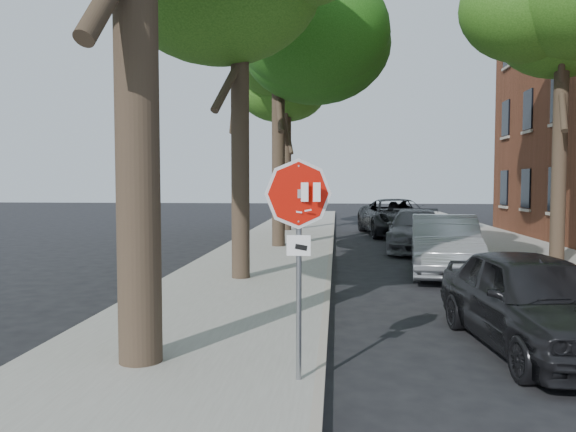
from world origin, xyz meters
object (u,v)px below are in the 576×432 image
at_px(tree_mid_b, 278,30).
at_px(tree_far, 287,85).
at_px(car_b, 444,245).
at_px(tree_right, 561,12).
at_px(car_a, 533,300).
at_px(stop_sign, 299,226).
at_px(car_c, 417,230).
at_px(car_d, 396,217).

height_order(tree_mid_b, tree_far, tree_mid_b).
distance_m(tree_mid_b, tree_far, 7.04).
bearing_deg(car_b, tree_right, 30.21).
xyz_separation_m(tree_far, car_a, (5.32, -19.24, -6.48)).
bearing_deg(car_b, tree_mid_b, 139.39).
relative_size(stop_sign, tree_far, 0.28).
bearing_deg(tree_far, tree_mid_b, -87.56).
distance_m(tree_far, car_b, 15.00).
relative_size(car_a, car_c, 0.84).
xyz_separation_m(car_a, car_d, (-0.12, 17.90, 0.12)).
bearing_deg(car_b, car_c, 96.83).
distance_m(stop_sign, car_c, 14.34).
relative_size(tree_far, car_b, 1.95).
height_order(stop_sign, car_a, stop_sign).
height_order(tree_mid_b, tree_right, tree_mid_b).
bearing_deg(tree_far, car_d, -14.42).
relative_size(car_a, car_d, 0.70).
bearing_deg(car_a, car_d, 84.01).
xyz_separation_m(tree_right, car_a, (-3.38, -8.24, -6.48)).
distance_m(tree_far, car_a, 20.99).
xyz_separation_m(tree_mid_b, tree_right, (8.40, -4.01, -0.78)).
xyz_separation_m(stop_sign, car_b, (3.30, 8.68, -1.16)).
bearing_deg(tree_mid_b, tree_far, 92.44).
height_order(tree_right, car_b, tree_right).
xyz_separation_m(stop_sign, tree_mid_b, (-1.72, 14.15, 6.05)).
relative_size(tree_mid_b, car_d, 1.70).
xyz_separation_m(tree_far, car_c, (5.32, -7.23, -6.48)).
bearing_deg(tree_mid_b, tree_right, -25.52).
xyz_separation_m(stop_sign, car_a, (3.30, 1.90, -1.22)).
bearing_deg(tree_mid_b, car_c, -2.77).
xyz_separation_m(car_a, car_b, (0.00, 6.78, 0.06)).
bearing_deg(car_c, car_a, -83.24).
bearing_deg(tree_far, car_b, -66.87).
relative_size(tree_mid_b, car_c, 2.04).
xyz_separation_m(tree_mid_b, car_a, (5.02, -12.25, -7.27)).
relative_size(tree_mid_b, tree_far, 1.11).
height_order(car_c, car_d, car_d).
xyz_separation_m(tree_right, car_b, (-3.38, -1.46, -6.43)).
bearing_deg(tree_right, car_d, 109.89).
distance_m(car_b, car_d, 11.12).
relative_size(tree_far, tree_right, 1.00).
relative_size(tree_far, car_c, 1.83).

